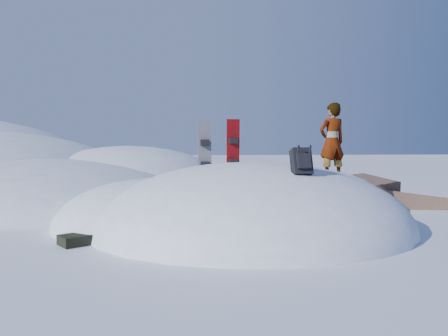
{
  "coord_description": "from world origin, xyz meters",
  "views": [
    {
      "loc": [
        -1.6,
        -9.34,
        1.89
      ],
      "look_at": [
        -0.59,
        0.3,
        1.34
      ],
      "focal_mm": 35.0,
      "sensor_mm": 36.0,
      "label": 1
    }
  ],
  "objects": [
    {
      "name": "ground",
      "position": [
        0.0,
        0.0,
        0.0
      ],
      "size": [
        120.0,
        120.0,
        0.0
      ],
      "primitive_type": "plane",
      "color": "white",
      "rests_on": "ground"
    },
    {
      "name": "snow_mound",
      "position": [
        -0.17,
        0.24,
        0.0
      ],
      "size": [
        8.0,
        6.0,
        3.0
      ],
      "color": "white",
      "rests_on": "ground"
    },
    {
      "name": "rock_outcrop",
      "position": [
        3.72,
        3.01,
        0.01
      ],
      "size": [
        4.68,
        4.41,
        1.68
      ],
      "color": "brown",
      "rests_on": "ground"
    },
    {
      "name": "snowboard_red",
      "position": [
        -0.42,
        0.05,
        1.66
      ],
      "size": [
        0.3,
        0.19,
        1.54
      ],
      "rotation": [
        0.0,
        0.0,
        0.17
      ],
      "color": "#B8090C",
      "rests_on": "snow_mound"
    },
    {
      "name": "snowboard_dark",
      "position": [
        -1.02,
        0.32,
        1.61
      ],
      "size": [
        0.32,
        0.24,
        1.6
      ],
      "rotation": [
        0.0,
        0.0,
        0.1
      ],
      "color": "black",
      "rests_on": "snow_mound"
    },
    {
      "name": "backpack",
      "position": [
        0.73,
        -1.26,
        1.54
      ],
      "size": [
        0.39,
        0.48,
        0.61
      ],
      "rotation": [
        0.0,
        0.0,
        0.07
      ],
      "color": "black",
      "rests_on": "snow_mound"
    },
    {
      "name": "gear_pile",
      "position": [
        -3.41,
        -1.02,
        0.12
      ],
      "size": [
        0.9,
        0.76,
        0.24
      ],
      "rotation": [
        0.0,
        0.0,
        0.61
      ],
      "color": "black",
      "rests_on": "ground"
    },
    {
      "name": "person",
      "position": [
        2.15,
        1.04,
        1.93
      ],
      "size": [
        0.78,
        0.61,
        1.9
      ],
      "primitive_type": "imported",
      "rotation": [
        0.0,
        0.0,
        3.38
      ],
      "color": "slate",
      "rests_on": "snow_mound"
    }
  ]
}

